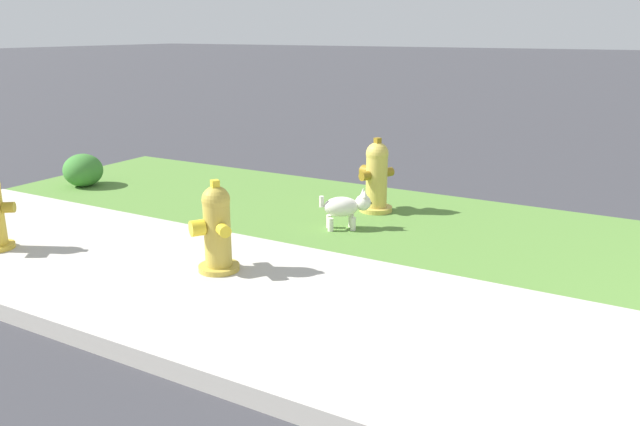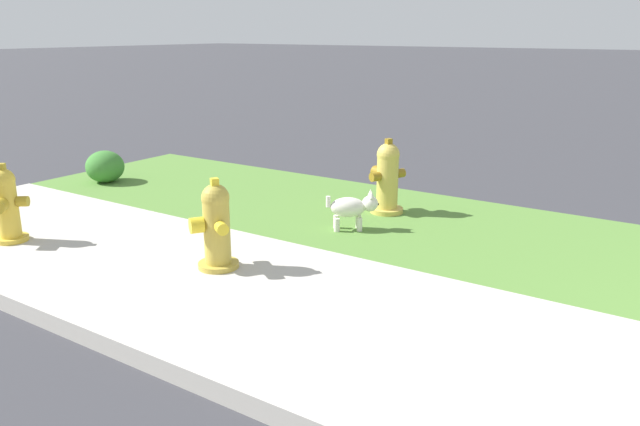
{
  "view_description": "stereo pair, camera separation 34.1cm",
  "coord_description": "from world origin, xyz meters",
  "px_view_note": "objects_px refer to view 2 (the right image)",
  "views": [
    {
      "loc": [
        -2.45,
        -3.26,
        1.76
      ],
      "look_at": [
        -4.71,
        0.76,
        0.4
      ],
      "focal_mm": 35.0,
      "sensor_mm": 36.0,
      "label": 1
    },
    {
      "loc": [
        -2.16,
        -3.08,
        1.76
      ],
      "look_at": [
        -4.71,
        0.76,
        0.4
      ],
      "focal_mm": 35.0,
      "sensor_mm": 36.0,
      "label": 2
    }
  ],
  "objects_px": {
    "small_white_dog": "(353,207)",
    "shrub_bush_far_verge": "(105,167)",
    "fire_hydrant_at_driveway": "(7,205)",
    "fire_hydrant_by_grass_verge": "(387,178)",
    "fire_hydrant_near_corner": "(216,226)"
  },
  "relations": [
    {
      "from": "fire_hydrant_by_grass_verge",
      "to": "small_white_dog",
      "type": "relative_size",
      "value": 1.78
    },
    {
      "from": "small_white_dog",
      "to": "shrub_bush_far_verge",
      "type": "relative_size",
      "value": 0.93
    },
    {
      "from": "fire_hydrant_near_corner",
      "to": "fire_hydrant_by_grass_verge",
      "type": "distance_m",
      "value": 2.1
    },
    {
      "from": "fire_hydrant_at_driveway",
      "to": "fire_hydrant_by_grass_verge",
      "type": "relative_size",
      "value": 0.92
    },
    {
      "from": "small_white_dog",
      "to": "shrub_bush_far_verge",
      "type": "height_order",
      "value": "shrub_bush_far_verge"
    },
    {
      "from": "fire_hydrant_at_driveway",
      "to": "fire_hydrant_by_grass_verge",
      "type": "height_order",
      "value": "fire_hydrant_by_grass_verge"
    },
    {
      "from": "fire_hydrant_near_corner",
      "to": "shrub_bush_far_verge",
      "type": "height_order",
      "value": "fire_hydrant_near_corner"
    },
    {
      "from": "fire_hydrant_near_corner",
      "to": "small_white_dog",
      "type": "bearing_deg",
      "value": -71.9
    },
    {
      "from": "fire_hydrant_by_grass_verge",
      "to": "shrub_bush_far_verge",
      "type": "distance_m",
      "value": 3.48
    },
    {
      "from": "fire_hydrant_near_corner",
      "to": "shrub_bush_far_verge",
      "type": "relative_size",
      "value": 1.59
    },
    {
      "from": "small_white_dog",
      "to": "shrub_bush_far_verge",
      "type": "xyz_separation_m",
      "value": [
        -3.41,
        -0.04,
        -0.02
      ]
    },
    {
      "from": "fire_hydrant_at_driveway",
      "to": "shrub_bush_far_verge",
      "type": "xyz_separation_m",
      "value": [
        -1.14,
        1.88,
        -0.14
      ]
    },
    {
      "from": "fire_hydrant_at_driveway",
      "to": "fire_hydrant_by_grass_verge",
      "type": "xyz_separation_m",
      "value": [
        2.26,
        2.6,
        0.03
      ]
    },
    {
      "from": "fire_hydrant_near_corner",
      "to": "small_white_dog",
      "type": "height_order",
      "value": "fire_hydrant_near_corner"
    },
    {
      "from": "fire_hydrant_by_grass_verge",
      "to": "shrub_bush_far_verge",
      "type": "height_order",
      "value": "fire_hydrant_by_grass_verge"
    }
  ]
}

